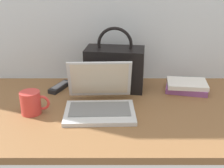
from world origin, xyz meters
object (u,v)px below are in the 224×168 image
Objects in this scene: laptop at (100,100)px; remote_control_far at (60,87)px; coffee_mug at (31,102)px; handbag at (115,68)px; book_stack at (187,86)px.

laptop is 1.92× the size of remote_control_far.
remote_control_far is at bearing 132.68° from laptop.
handbag is at bearing 37.80° from coffee_mug.
coffee_mug is at bearing -161.61° from book_stack.
handbag is at bearing 174.05° from book_stack.
remote_control_far is 0.67m from book_stack.
handbag is 0.39m from book_stack.
laptop is 0.33m from remote_control_far.
handbag is 1.40× the size of book_stack.
remote_control_far is 0.31m from handbag.
laptop is at bearing 6.95° from coffee_mug.
laptop is 0.30m from coffee_mug.
book_stack reaches higher than remote_control_far.
remote_control_far is at bearing -177.75° from handbag.
book_stack is (0.75, 0.25, -0.03)m from coffee_mug.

